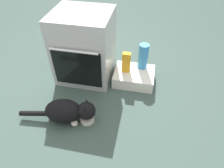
% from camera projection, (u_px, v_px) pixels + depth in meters
% --- Properties ---
extents(ground, '(8.00, 8.00, 0.00)m').
position_uv_depth(ground, '(83.00, 99.00, 2.14)').
color(ground, '#384C47').
extents(oven, '(0.61, 0.60, 0.78)m').
position_uv_depth(oven, '(84.00, 47.00, 2.20)').
color(oven, '#B7BABF').
rests_on(oven, ground).
extents(pantry_cabinet, '(0.46, 0.37, 0.14)m').
position_uv_depth(pantry_cabinet, '(134.00, 76.00, 2.32)').
color(pantry_cabinet, white).
rests_on(pantry_cabinet, ground).
extents(food_bowl, '(0.14, 0.14, 0.08)m').
position_uv_depth(food_bowl, '(87.00, 118.00, 1.91)').
color(food_bowl, white).
rests_on(food_bowl, ground).
extents(cat, '(0.74, 0.27, 0.25)m').
position_uv_depth(cat, '(68.00, 111.00, 1.85)').
color(cat, black).
rests_on(cat, ground).
extents(juice_carton, '(0.09, 0.06, 0.24)m').
position_uv_depth(juice_carton, '(126.00, 62.00, 2.21)').
color(juice_carton, orange).
rests_on(juice_carton, pantry_cabinet).
extents(water_bottle, '(0.11, 0.11, 0.30)m').
position_uv_depth(water_bottle, '(143.00, 56.00, 2.24)').
color(water_bottle, '#388CD1').
rests_on(water_bottle, pantry_cabinet).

